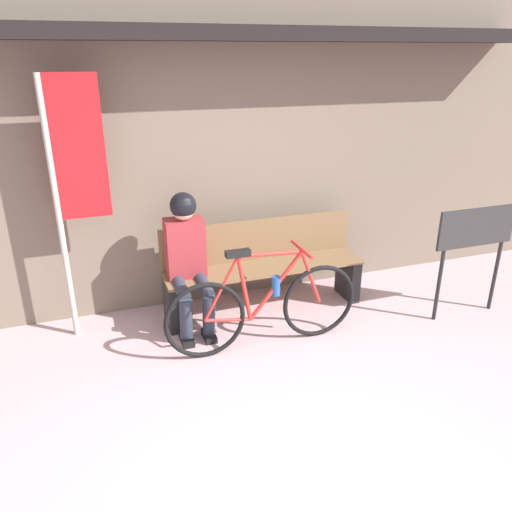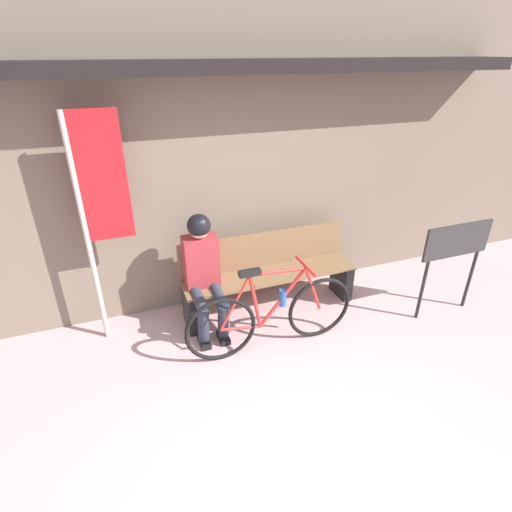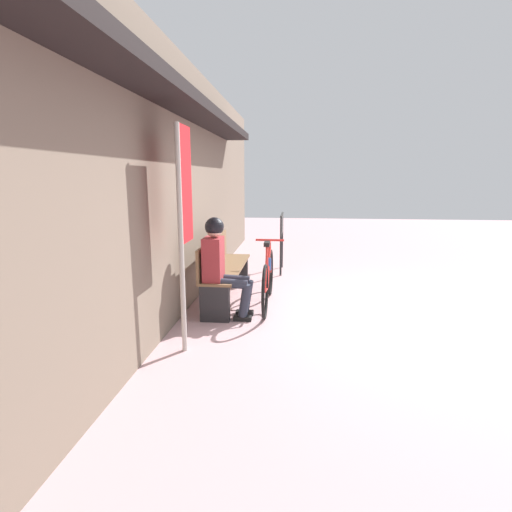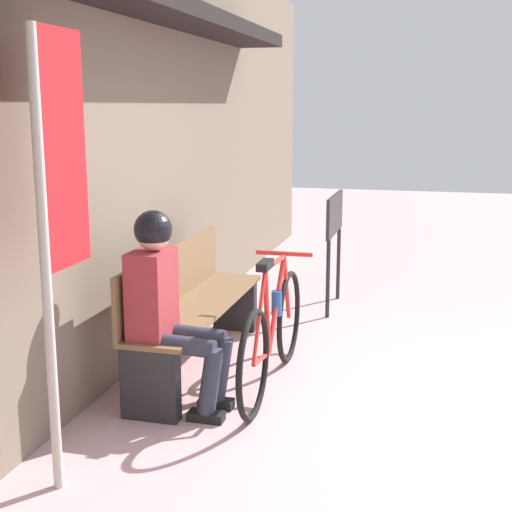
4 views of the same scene
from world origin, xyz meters
name	(u,v)px [view 1 (image 1 of 4)]	position (x,y,z in m)	size (l,w,h in m)	color
ground_plane	(293,479)	(0.00, 0.00, 0.00)	(24.00, 24.00, 0.00)	#C69EA3
storefront_wall	(189,134)	(0.00, 2.52, 1.66)	(12.00, 0.56, 3.20)	#756656
park_bench_near	(263,268)	(0.57, 2.08, 0.43)	(1.91, 0.42, 0.87)	brown
bicycle	(264,306)	(0.34, 1.43, 0.38)	(1.70, 0.40, 0.91)	black
person_seated	(187,253)	(-0.18, 1.97, 0.72)	(0.34, 0.59, 1.25)	#2D3342
banner_pole	(71,175)	(-1.04, 2.16, 1.44)	(0.45, 0.05, 2.22)	#B7B2A8
signboard	(475,237)	(2.35, 1.32, 0.79)	(0.82, 0.04, 1.07)	#232326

